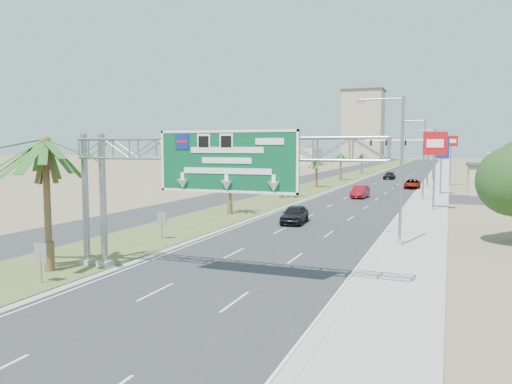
{
  "coord_description": "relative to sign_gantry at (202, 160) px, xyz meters",
  "views": [
    {
      "loc": [
        10.47,
        -12.29,
        6.72
      ],
      "look_at": [
        0.51,
        13.33,
        4.2
      ],
      "focal_mm": 35.0,
      "sensor_mm": 36.0,
      "label": 1
    }
  ],
  "objects": [
    {
      "name": "ground",
      "position": [
        1.06,
        -9.93,
        -6.06
      ],
      "size": [
        600.0,
        600.0,
        0.0
      ],
      "primitive_type": "plane",
      "color": "#8C7A59",
      "rests_on": "ground"
    },
    {
      "name": "road",
      "position": [
        1.06,
        100.07,
        -6.05
      ],
      "size": [
        12.0,
        300.0,
        0.02
      ],
      "primitive_type": "cube",
      "color": "#28282B",
      "rests_on": "ground"
    },
    {
      "name": "sidewalk_right",
      "position": [
        9.56,
        100.07,
        -6.01
      ],
      "size": [
        4.0,
        300.0,
        0.1
      ],
      "primitive_type": "cube",
      "color": "#9E9B93",
      "rests_on": "ground"
    },
    {
      "name": "median_grass",
      "position": [
        -8.94,
        100.07,
        -6.0
      ],
      "size": [
        7.0,
        300.0,
        0.12
      ],
      "primitive_type": "cube",
      "color": "#465E29",
      "rests_on": "ground"
    },
    {
      "name": "opposing_road",
      "position": [
        -15.94,
        100.07,
        -6.05
      ],
      "size": [
        8.0,
        300.0,
        0.02
      ],
      "primitive_type": "cube",
      "color": "#28282B",
      "rests_on": "ground"
    },
    {
      "name": "sign_gantry",
      "position": [
        0.0,
        0.0,
        0.0
      ],
      "size": [
        16.75,
        1.24,
        7.5
      ],
      "color": "gray",
      "rests_on": "ground"
    },
    {
      "name": "palm_near",
      "position": [
        -8.14,
        -1.93,
        0.87
      ],
      "size": [
        5.7,
        5.7,
        8.35
      ],
      "color": "brown",
      "rests_on": "ground"
    },
    {
      "name": "palm_row_b",
      "position": [
        -8.44,
        22.07,
        -1.16
      ],
      "size": [
        3.99,
        3.99,
        5.95
      ],
      "color": "brown",
      "rests_on": "ground"
    },
    {
      "name": "palm_row_c",
      "position": [
        -8.44,
        38.07,
        -0.39
      ],
      "size": [
        3.99,
        3.99,
        6.75
      ],
      "color": "brown",
      "rests_on": "ground"
    },
    {
      "name": "palm_row_d",
      "position": [
        -8.44,
        56.07,
        -1.64
      ],
      "size": [
        3.99,
        3.99,
        5.45
      ],
      "color": "brown",
      "rests_on": "ground"
    },
    {
      "name": "palm_row_e",
      "position": [
        -8.44,
        75.07,
        -0.97
      ],
      "size": [
        3.99,
        3.99,
        6.15
      ],
      "color": "brown",
      "rests_on": "ground"
    },
    {
      "name": "palm_row_f",
      "position": [
        -8.44,
        100.07,
        -1.35
      ],
      "size": [
        3.99,
        3.99,
        5.75
      ],
      "color": "brown",
      "rests_on": "ground"
    },
    {
      "name": "streetlight_near",
      "position": [
        8.36,
        12.07,
        -1.36
      ],
      "size": [
        3.27,
        0.44,
        10.0
      ],
      "color": "gray",
      "rests_on": "ground"
    },
    {
      "name": "streetlight_mid",
      "position": [
        8.36,
        42.07,
        -1.36
      ],
      "size": [
        3.27,
        0.44,
        10.0
      ],
      "color": "gray",
      "rests_on": "ground"
    },
    {
      "name": "streetlight_far",
      "position": [
        8.36,
        78.07,
        -1.36
      ],
      "size": [
        3.27,
        0.44,
        10.0
      ],
      "color": "gray",
      "rests_on": "ground"
    },
    {
      "name": "signal_mast",
      "position": [
        6.23,
        62.05,
        -1.21
      ],
      "size": [
        10.28,
        0.71,
        8.0
      ],
      "color": "gray",
      "rests_on": "ground"
    },
    {
      "name": "median_signback_a",
      "position": [
        -6.74,
        -3.93,
        -4.61
      ],
      "size": [
        0.75,
        0.08,
        2.08
      ],
      "color": "gray",
      "rests_on": "ground"
    },
    {
      "name": "median_signback_b",
      "position": [
        -7.44,
        8.07,
        -4.61
      ],
      "size": [
        0.75,
        0.08,
        2.08
      ],
      "color": "gray",
      "rests_on": "ground"
    },
    {
      "name": "tower_distant",
      "position": [
        -30.94,
        240.07,
        11.44
      ],
      "size": [
        20.0,
        16.0,
        35.0
      ],
      "primitive_type": "cube",
      "color": "tan",
      "rests_on": "ground"
    },
    {
      "name": "building_distant_left",
      "position": [
        -43.94,
        150.07,
        -3.06
      ],
      "size": [
        24.0,
        14.0,
        6.0
      ],
      "primitive_type": "cube",
      "color": "#C8AD87",
      "rests_on": "ground"
    },
    {
      "name": "car_left_lane",
      "position": [
        -0.94,
        19.19,
        -5.26
      ],
      "size": [
        2.22,
        4.81,
        1.6
      ],
      "primitive_type": "imported",
      "rotation": [
        0.0,
        0.0,
        0.07
      ],
      "color": "black",
      "rests_on": "ground"
    },
    {
      "name": "car_mid_lane",
      "position": [
        0.76,
        43.03,
        -5.26
      ],
      "size": [
        1.87,
        4.91,
        1.6
      ],
      "primitive_type": "imported",
      "rotation": [
        0.0,
        0.0,
        -0.04
      ],
      "color": "maroon",
      "rests_on": "ground"
    },
    {
      "name": "car_right_lane",
      "position": [
        6.08,
        60.7,
        -5.33
      ],
      "size": [
        2.56,
        5.32,
        1.46
      ],
      "primitive_type": "imported",
      "rotation": [
        0.0,
        0.0,
        0.03
      ],
      "color": "gray",
      "rests_on": "ground"
    },
    {
      "name": "car_far",
      "position": [
        0.16,
        82.24,
        -5.33
      ],
      "size": [
        2.22,
        5.07,
        1.45
      ],
      "primitive_type": "imported",
      "rotation": [
        0.0,
        0.0,
        -0.04
      ],
      "color": "black",
      "rests_on": "ground"
    },
    {
      "name": "pole_sign_red_near",
      "position": [
        10.06,
        32.78,
        0.53
      ],
      "size": [
        2.42,
        0.69,
        8.43
      ],
      "color": "gray",
      "rests_on": "ground"
    },
    {
      "name": "pole_sign_blue",
      "position": [
        10.43,
        51.15,
        0.15
      ],
      "size": [
        1.99,
        0.95,
        8.28
      ],
      "color": "gray",
      "rests_on": "ground"
    },
    {
      "name": "pole_sign_red_far",
      "position": [
        11.64,
        68.56,
        0.84
      ],
      "size": [
        2.2,
        0.36,
        8.72
      ],
      "color": "gray",
      "rests_on": "ground"
    }
  ]
}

